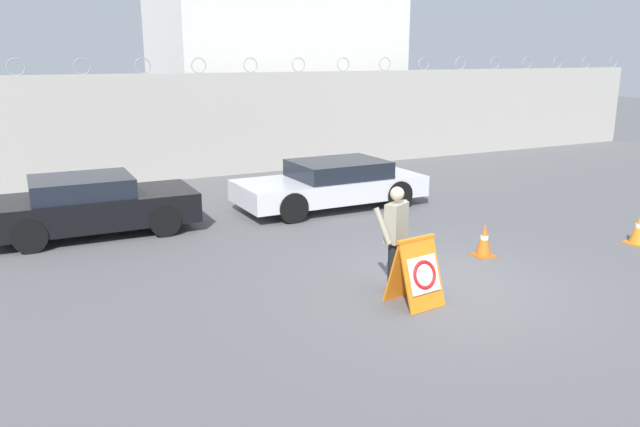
# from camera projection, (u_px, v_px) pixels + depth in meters

# --- Properties ---
(ground_plane) EXTENTS (90.00, 90.00, 0.00)m
(ground_plane) POSITION_uv_depth(u_px,v_px,m) (445.00, 284.00, 10.53)
(ground_plane) COLOR #5B5B5E
(perimeter_wall) EXTENTS (36.00, 0.30, 3.67)m
(perimeter_wall) POSITION_uv_depth(u_px,v_px,m) (227.00, 124.00, 19.75)
(perimeter_wall) COLOR #ADA8A0
(perimeter_wall) RESTS_ON ground_plane
(building_block) EXTENTS (8.76, 6.05, 6.98)m
(building_block) POSITION_uv_depth(u_px,v_px,m) (273.00, 62.00, 24.65)
(building_block) COLOR silver
(building_block) RESTS_ON ground_plane
(barricade_sign) EXTENTS (0.77, 0.77, 1.08)m
(barricade_sign) POSITION_uv_depth(u_px,v_px,m) (417.00, 272.00, 9.54)
(barricade_sign) COLOR orange
(barricade_sign) RESTS_ON ground_plane
(security_guard) EXTENTS (0.68, 0.41, 1.74)m
(security_guard) POSITION_uv_depth(u_px,v_px,m) (396.00, 234.00, 10.03)
(security_guard) COLOR black
(security_guard) RESTS_ON ground_plane
(traffic_cone_near) EXTENTS (0.35, 0.35, 0.64)m
(traffic_cone_near) POSITION_uv_depth(u_px,v_px,m) (484.00, 240.00, 11.91)
(traffic_cone_near) COLOR orange
(traffic_cone_near) RESTS_ON ground_plane
(traffic_cone_mid) EXTENTS (0.42, 0.42, 0.66)m
(traffic_cone_mid) POSITION_uv_depth(u_px,v_px,m) (640.00, 228.00, 12.68)
(traffic_cone_mid) COLOR orange
(traffic_cone_mid) RESTS_ON ground_plane
(parked_car_front_coupe) EXTENTS (4.25, 1.97, 1.27)m
(parked_car_front_coupe) POSITION_uv_depth(u_px,v_px,m) (92.00, 205.00, 13.31)
(parked_car_front_coupe) COLOR black
(parked_car_front_coupe) RESTS_ON ground_plane
(parked_car_rear_sedan) EXTENTS (4.73, 2.06, 1.18)m
(parked_car_rear_sedan) POSITION_uv_depth(u_px,v_px,m) (332.00, 184.00, 15.67)
(parked_car_rear_sedan) COLOR black
(parked_car_rear_sedan) RESTS_ON ground_plane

